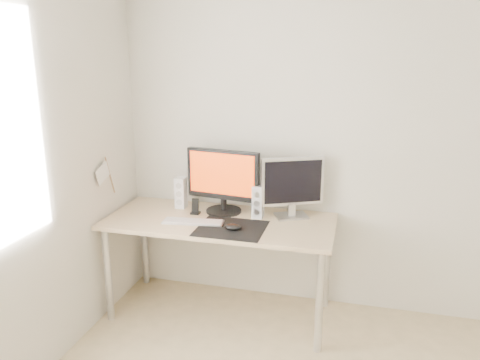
{
  "coord_description": "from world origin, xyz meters",
  "views": [
    {
      "loc": [
        -0.01,
        -1.58,
        1.87
      ],
      "look_at": [
        -0.8,
        1.44,
        1.01
      ],
      "focal_mm": 35.0,
      "sensor_mm": 36.0,
      "label": 1
    }
  ],
  "objects_px": {
    "mouse": "(233,227)",
    "keyboard": "(193,222)",
    "speaker_left": "(181,193)",
    "desk": "(220,230)",
    "phone_dock": "(195,209)",
    "second_monitor": "(292,184)",
    "main_monitor": "(223,179)",
    "speaker_right": "(258,202)"
  },
  "relations": [
    {
      "from": "keyboard",
      "to": "phone_dock",
      "type": "relative_size",
      "value": 3.73
    },
    {
      "from": "main_monitor",
      "to": "speaker_left",
      "type": "height_order",
      "value": "main_monitor"
    },
    {
      "from": "desk",
      "to": "keyboard",
      "type": "distance_m",
      "value": 0.21
    },
    {
      "from": "mouse",
      "to": "main_monitor",
      "type": "distance_m",
      "value": 0.44
    },
    {
      "from": "desk",
      "to": "speaker_right",
      "type": "height_order",
      "value": "speaker_right"
    },
    {
      "from": "speaker_right",
      "to": "keyboard",
      "type": "xyz_separation_m",
      "value": [
        -0.41,
        -0.22,
        -0.11
      ]
    },
    {
      "from": "speaker_left",
      "to": "keyboard",
      "type": "relative_size",
      "value": 0.54
    },
    {
      "from": "second_monitor",
      "to": "keyboard",
      "type": "xyz_separation_m",
      "value": [
        -0.64,
        -0.29,
        -0.23
      ]
    },
    {
      "from": "second_monitor",
      "to": "speaker_left",
      "type": "distance_m",
      "value": 0.85
    },
    {
      "from": "second_monitor",
      "to": "speaker_right",
      "type": "bearing_deg",
      "value": -163.19
    },
    {
      "from": "second_monitor",
      "to": "speaker_right",
      "type": "height_order",
      "value": "second_monitor"
    },
    {
      "from": "second_monitor",
      "to": "keyboard",
      "type": "relative_size",
      "value": 1.01
    },
    {
      "from": "mouse",
      "to": "desk",
      "type": "height_order",
      "value": "mouse"
    },
    {
      "from": "mouse",
      "to": "keyboard",
      "type": "xyz_separation_m",
      "value": [
        -0.3,
        0.07,
        -0.02
      ]
    },
    {
      "from": "main_monitor",
      "to": "second_monitor",
      "type": "distance_m",
      "value": 0.5
    },
    {
      "from": "speaker_left",
      "to": "main_monitor",
      "type": "bearing_deg",
      "value": -4.28
    },
    {
      "from": "second_monitor",
      "to": "speaker_right",
      "type": "xyz_separation_m",
      "value": [
        -0.23,
        -0.07,
        -0.12
      ]
    },
    {
      "from": "desk",
      "to": "second_monitor",
      "type": "height_order",
      "value": "second_monitor"
    },
    {
      "from": "main_monitor",
      "to": "speaker_left",
      "type": "xyz_separation_m",
      "value": [
        -0.34,
        0.03,
        -0.14
      ]
    },
    {
      "from": "mouse",
      "to": "keyboard",
      "type": "relative_size",
      "value": 0.27
    },
    {
      "from": "desk",
      "to": "second_monitor",
      "type": "xyz_separation_m",
      "value": [
        0.48,
        0.18,
        0.32
      ]
    },
    {
      "from": "second_monitor",
      "to": "phone_dock",
      "type": "bearing_deg",
      "value": -170.96
    },
    {
      "from": "main_monitor",
      "to": "desk",
      "type": "bearing_deg",
      "value": -82.79
    },
    {
      "from": "mouse",
      "to": "speaker_left",
      "type": "xyz_separation_m",
      "value": [
        -0.5,
        0.36,
        0.09
      ]
    },
    {
      "from": "desk",
      "to": "speaker_right",
      "type": "xyz_separation_m",
      "value": [
        0.25,
        0.11,
        0.2
      ]
    },
    {
      "from": "main_monitor",
      "to": "keyboard",
      "type": "height_order",
      "value": "main_monitor"
    },
    {
      "from": "mouse",
      "to": "phone_dock",
      "type": "bearing_deg",
      "value": 144.83
    },
    {
      "from": "mouse",
      "to": "speaker_right",
      "type": "distance_m",
      "value": 0.32
    },
    {
      "from": "second_monitor",
      "to": "mouse",
      "type": "bearing_deg",
      "value": -133.09
    },
    {
      "from": "mouse",
      "to": "phone_dock",
      "type": "distance_m",
      "value": 0.43
    },
    {
      "from": "main_monitor",
      "to": "speaker_right",
      "type": "relative_size",
      "value": 2.35
    },
    {
      "from": "main_monitor",
      "to": "speaker_left",
      "type": "bearing_deg",
      "value": 175.72
    },
    {
      "from": "main_monitor",
      "to": "mouse",
      "type": "bearing_deg",
      "value": -63.58
    },
    {
      "from": "mouse",
      "to": "desk",
      "type": "bearing_deg",
      "value": 129.26
    },
    {
      "from": "desk",
      "to": "second_monitor",
      "type": "relative_size",
      "value": 3.68
    },
    {
      "from": "second_monitor",
      "to": "speaker_left",
      "type": "xyz_separation_m",
      "value": [
        -0.84,
        0.0,
        -0.12
      ]
    },
    {
      "from": "desk",
      "to": "speaker_left",
      "type": "height_order",
      "value": "speaker_left"
    },
    {
      "from": "speaker_left",
      "to": "phone_dock",
      "type": "height_order",
      "value": "speaker_left"
    },
    {
      "from": "desk",
      "to": "main_monitor",
      "type": "xyz_separation_m",
      "value": [
        -0.02,
        0.15,
        0.33
      ]
    },
    {
      "from": "speaker_left",
      "to": "second_monitor",
      "type": "bearing_deg",
      "value": -0.01
    },
    {
      "from": "main_monitor",
      "to": "speaker_right",
      "type": "distance_m",
      "value": 0.31
    },
    {
      "from": "speaker_right",
      "to": "keyboard",
      "type": "distance_m",
      "value": 0.48
    }
  ]
}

